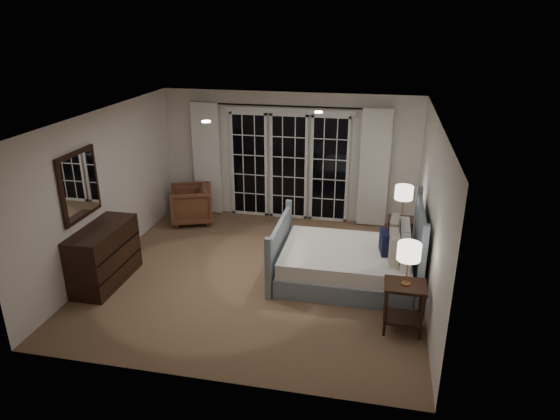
% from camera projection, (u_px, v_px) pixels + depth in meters
% --- Properties ---
extents(floor, '(5.00, 5.00, 0.00)m').
position_uv_depth(floor, '(259.00, 274.00, 7.90)').
color(floor, brown).
rests_on(floor, ground).
extents(ceiling, '(5.00, 5.00, 0.00)m').
position_uv_depth(ceiling, '(256.00, 117.00, 6.99)').
color(ceiling, white).
rests_on(ceiling, wall_back).
extents(wall_left, '(0.02, 5.00, 2.50)m').
position_uv_depth(wall_left, '(105.00, 189.00, 7.92)').
color(wall_left, silver).
rests_on(wall_left, floor).
extents(wall_right, '(0.02, 5.00, 2.50)m').
position_uv_depth(wall_right, '(431.00, 213.00, 6.97)').
color(wall_right, silver).
rests_on(wall_right, floor).
extents(wall_back, '(5.00, 0.02, 2.50)m').
position_uv_depth(wall_back, '(289.00, 157.00, 9.72)').
color(wall_back, silver).
rests_on(wall_back, floor).
extents(wall_front, '(5.00, 0.02, 2.50)m').
position_uv_depth(wall_front, '(199.00, 282.00, 5.17)').
color(wall_front, silver).
rests_on(wall_front, floor).
extents(french_doors, '(2.50, 0.04, 2.20)m').
position_uv_depth(french_doors, '(289.00, 165.00, 9.75)').
color(french_doors, black).
rests_on(french_doors, wall_back).
extents(curtain_rod, '(3.50, 0.03, 0.03)m').
position_uv_depth(curtain_rod, '(288.00, 106.00, 9.27)').
color(curtain_rod, black).
rests_on(curtain_rod, wall_back).
extents(curtain_left, '(0.55, 0.10, 2.25)m').
position_uv_depth(curtain_left, '(207.00, 159.00, 9.97)').
color(curtain_left, white).
rests_on(curtain_left, curtain_rod).
extents(curtain_right, '(0.55, 0.10, 2.25)m').
position_uv_depth(curtain_right, '(374.00, 168.00, 9.34)').
color(curtain_right, white).
rests_on(curtain_right, curtain_rod).
extents(downlight_a, '(0.12, 0.12, 0.01)m').
position_uv_depth(downlight_a, '(319.00, 112.00, 7.39)').
color(downlight_a, white).
rests_on(downlight_a, ceiling).
extents(downlight_b, '(0.12, 0.12, 0.01)m').
position_uv_depth(downlight_b, '(206.00, 122.00, 6.74)').
color(downlight_b, white).
rests_on(downlight_b, ceiling).
extents(bed, '(2.15, 1.53, 1.25)m').
position_uv_depth(bed, '(350.00, 262.00, 7.61)').
color(bed, gray).
rests_on(bed, floor).
extents(nightstand_left, '(0.52, 0.42, 0.68)m').
position_uv_depth(nightstand_left, '(404.00, 300.00, 6.35)').
color(nightstand_left, black).
rests_on(nightstand_left, floor).
extents(nightstand_right, '(0.46, 0.36, 0.59)m').
position_uv_depth(nightstand_right, '(400.00, 230.00, 8.57)').
color(nightstand_right, black).
rests_on(nightstand_right, floor).
extents(lamp_left, '(0.29, 0.29, 0.56)m').
position_uv_depth(lamp_left, '(409.00, 252.00, 6.10)').
color(lamp_left, '#AA7744').
rests_on(lamp_left, nightstand_left).
extents(lamp_right, '(0.30, 0.30, 0.59)m').
position_uv_depth(lamp_right, '(404.00, 193.00, 8.32)').
color(lamp_right, '#AA7744').
rests_on(lamp_right, nightstand_right).
extents(armchair, '(1.03, 1.01, 0.73)m').
position_uv_depth(armchair, '(191.00, 204.00, 9.78)').
color(armchair, brown).
rests_on(armchair, floor).
extents(dresser, '(0.54, 1.28, 0.90)m').
position_uv_depth(dresser, '(104.00, 255.00, 7.53)').
color(dresser, black).
rests_on(dresser, floor).
extents(mirror, '(0.05, 0.85, 1.00)m').
position_uv_depth(mirror, '(79.00, 185.00, 7.17)').
color(mirror, black).
rests_on(mirror, wall_left).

